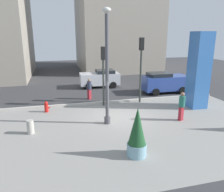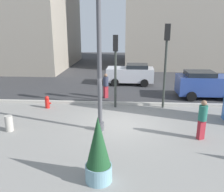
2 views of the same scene
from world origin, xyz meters
name	(u,v)px [view 2 (image 2 of 2)]	position (x,y,z in m)	size (l,w,h in m)	color
ground_plane	(122,100)	(0.00, 4.00, 0.00)	(60.00, 60.00, 0.00)	#38383A
plaza_pavement	(119,143)	(0.00, -2.00, 0.00)	(18.00, 10.00, 0.02)	gray
curb_strip	(122,103)	(0.00, 3.12, 0.08)	(18.00, 0.24, 0.16)	#B7B2A8
lamp_post	(99,64)	(-0.92, -0.80, 3.13)	(0.44, 0.44, 6.42)	#4C4C51
potted_plant_by_pillar	(98,152)	(-0.54, -4.64, 1.03)	(0.84, 0.84, 2.18)	#7AA8B7
fire_hydrant	(47,102)	(-4.42, 2.16, 0.37)	(0.36, 0.26, 0.75)	red
concrete_bollard	(9,123)	(-5.15, -1.15, 0.38)	(0.36, 0.36, 0.75)	#B2ADA3
traffic_light_far_side	(166,53)	(2.48, 2.70, 3.27)	(0.28, 0.42, 4.86)	#333833
traffic_light_corner	(116,59)	(-0.38, 2.62, 2.90)	(0.28, 0.42, 4.26)	#333833
car_curb_east	(131,74)	(0.59, 8.71, 0.88)	(3.91, 2.15, 1.69)	silver
car_passing_lane	(207,84)	(5.73, 5.04, 0.94)	(4.10, 2.04, 1.82)	#2D4793
pedestrian_by_curb	(106,84)	(-1.13, 4.56, 0.93)	(0.51, 0.51, 1.68)	maroon
pedestrian_crossing	(202,118)	(3.52, -1.44, 0.99)	(0.48, 0.48, 1.77)	maroon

